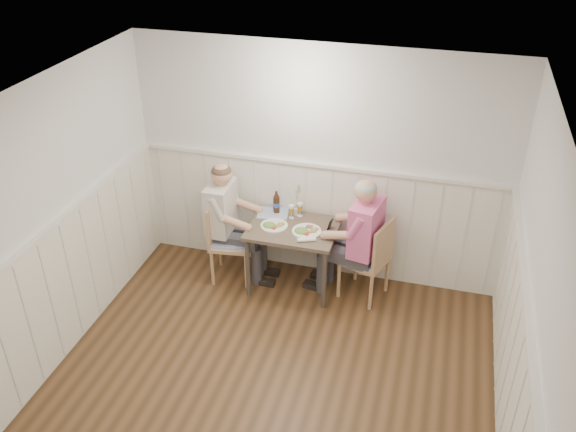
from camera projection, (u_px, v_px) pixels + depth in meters
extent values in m
plane|color=#412C18|center=(257.00, 413.00, 5.22)|extent=(4.50, 4.50, 0.00)
cube|color=silver|center=(319.00, 165.00, 6.42)|extent=(4.00, 0.04, 2.60)
cube|color=silver|center=(22.00, 252.00, 5.01)|extent=(0.04, 4.50, 2.60)
cube|color=silver|center=(534.00, 341.00, 4.10)|extent=(0.04, 4.50, 2.60)
cube|color=white|center=(246.00, 132.00, 3.90)|extent=(4.00, 4.50, 0.02)
cube|color=white|center=(318.00, 219.00, 6.74)|extent=(3.98, 0.03, 1.30)
cube|color=white|center=(40.00, 314.00, 5.34)|extent=(0.03, 4.48, 1.30)
cube|color=white|center=(514.00, 408.00, 4.43)|extent=(0.03, 4.48, 1.30)
cube|color=silver|center=(319.00, 165.00, 6.39)|extent=(3.98, 0.06, 0.04)
cube|color=silver|center=(24.00, 251.00, 5.00)|extent=(0.06, 4.48, 0.04)
cube|color=silver|center=(530.00, 338.00, 4.09)|extent=(0.06, 4.48, 0.04)
cube|color=#48382F|center=(293.00, 229.00, 6.41)|extent=(0.93, 0.70, 0.04)
cylinder|color=#3F3833|center=(248.00, 268.00, 6.45)|extent=(0.05, 0.05, 0.71)
cylinder|color=#3F3833|center=(265.00, 238.00, 6.95)|extent=(0.05, 0.05, 0.71)
cylinder|color=#3F3833|center=(324.00, 280.00, 6.26)|extent=(0.05, 0.05, 0.71)
cylinder|color=#3F3833|center=(336.00, 249.00, 6.76)|extent=(0.05, 0.05, 0.71)
cube|color=tan|center=(364.00, 259.00, 6.41)|extent=(0.56, 0.56, 0.04)
cube|color=#4C64A5|center=(365.00, 256.00, 6.39)|extent=(0.51, 0.51, 0.03)
cube|color=tan|center=(384.00, 245.00, 6.19)|extent=(0.17, 0.43, 0.47)
cylinder|color=tan|center=(371.00, 292.00, 6.31)|extent=(0.04, 0.04, 0.43)
cylinder|color=tan|center=(339.00, 280.00, 6.49)|extent=(0.04, 0.04, 0.43)
cylinder|color=tan|center=(387.00, 274.00, 6.58)|extent=(0.04, 0.04, 0.43)
cylinder|color=tan|center=(356.00, 263.00, 6.76)|extent=(0.04, 0.04, 0.43)
cube|color=tan|center=(232.00, 242.00, 6.70)|extent=(0.50, 0.50, 0.04)
cube|color=#4C64A5|center=(232.00, 239.00, 6.68)|extent=(0.45, 0.45, 0.03)
cube|color=tan|center=(213.00, 221.00, 6.59)|extent=(0.09, 0.44, 0.46)
cylinder|color=tan|center=(220.00, 249.00, 7.00)|extent=(0.04, 0.04, 0.43)
cylinder|color=tan|center=(253.00, 252.00, 6.96)|extent=(0.04, 0.04, 0.43)
cylinder|color=tan|center=(212.00, 268.00, 6.68)|extent=(0.04, 0.04, 0.43)
cylinder|color=tan|center=(246.00, 271.00, 6.63)|extent=(0.04, 0.04, 0.43)
cube|color=#3F3F47|center=(360.00, 278.00, 6.49)|extent=(0.52, 0.49, 0.47)
cube|color=#3F3F47|center=(344.00, 250.00, 6.42)|extent=(0.50, 0.45, 0.13)
cube|color=#E85AA6|center=(364.00, 227.00, 6.17)|extent=(0.33, 0.49, 0.57)
sphere|color=tan|center=(367.00, 191.00, 5.96)|extent=(0.23, 0.23, 0.23)
sphere|color=#A5A5A0|center=(367.00, 188.00, 5.94)|extent=(0.22, 0.22, 0.22)
cube|color=black|center=(330.00, 218.00, 6.31)|extent=(0.03, 0.07, 0.13)
cube|color=#3F3F47|center=(226.00, 256.00, 6.86)|extent=(0.45, 0.41, 0.46)
cube|color=#3F3F47|center=(242.00, 237.00, 6.67)|extent=(0.43, 0.37, 0.13)
cube|color=silver|center=(223.00, 208.00, 6.54)|extent=(0.25, 0.45, 0.56)
sphere|color=tan|center=(221.00, 174.00, 6.34)|extent=(0.22, 0.22, 0.22)
sphere|color=#4C3828|center=(220.00, 172.00, 6.32)|extent=(0.21, 0.21, 0.21)
cylinder|color=white|center=(307.00, 231.00, 6.31)|extent=(0.31, 0.31, 0.02)
ellipsoid|color=#3F722D|center=(302.00, 229.00, 6.27)|extent=(0.15, 0.12, 0.06)
sphere|color=tan|center=(313.00, 229.00, 6.29)|extent=(0.04, 0.04, 0.04)
cube|color=brown|center=(310.00, 227.00, 6.35)|extent=(0.09, 0.06, 0.01)
cylinder|color=white|center=(316.00, 227.00, 6.33)|extent=(0.06, 0.06, 0.03)
cylinder|color=white|center=(274.00, 226.00, 6.41)|extent=(0.29, 0.29, 0.02)
ellipsoid|color=#3F722D|center=(269.00, 224.00, 6.37)|extent=(0.14, 0.12, 0.05)
sphere|color=tan|center=(280.00, 224.00, 6.39)|extent=(0.04, 0.04, 0.04)
cylinder|color=silver|center=(300.00, 216.00, 6.60)|extent=(0.06, 0.06, 0.01)
cylinder|color=silver|center=(300.00, 213.00, 6.58)|extent=(0.01, 0.01, 0.07)
cone|color=orange|center=(300.00, 208.00, 6.55)|extent=(0.06, 0.06, 0.06)
cylinder|color=silver|center=(300.00, 204.00, 6.53)|extent=(0.06, 0.06, 0.03)
cylinder|color=silver|center=(292.00, 218.00, 6.56)|extent=(0.06, 0.06, 0.01)
cylinder|color=silver|center=(292.00, 215.00, 6.54)|extent=(0.01, 0.01, 0.07)
cone|color=orange|center=(292.00, 210.00, 6.51)|extent=(0.06, 0.06, 0.06)
cylinder|color=silver|center=(292.00, 207.00, 6.49)|extent=(0.06, 0.06, 0.03)
cylinder|color=#311D12|center=(276.00, 205.00, 6.62)|extent=(0.07, 0.07, 0.19)
cone|color=#311D12|center=(276.00, 196.00, 6.56)|extent=(0.07, 0.07, 0.04)
cylinder|color=#311D12|center=(276.00, 193.00, 6.54)|extent=(0.03, 0.03, 0.03)
cylinder|color=#3053B7|center=(276.00, 204.00, 6.62)|extent=(0.07, 0.07, 0.05)
cylinder|color=white|center=(307.00, 240.00, 6.15)|extent=(0.19, 0.11, 0.04)
cylinder|color=silver|center=(296.00, 212.00, 6.59)|extent=(0.05, 0.05, 0.08)
cylinder|color=tan|center=(296.00, 200.00, 6.52)|extent=(0.03, 0.03, 0.27)
cone|color=tan|center=(296.00, 186.00, 6.43)|extent=(0.04, 0.04, 0.10)
cube|color=#4C64A5|center=(273.00, 213.00, 6.65)|extent=(0.37, 0.32, 0.01)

